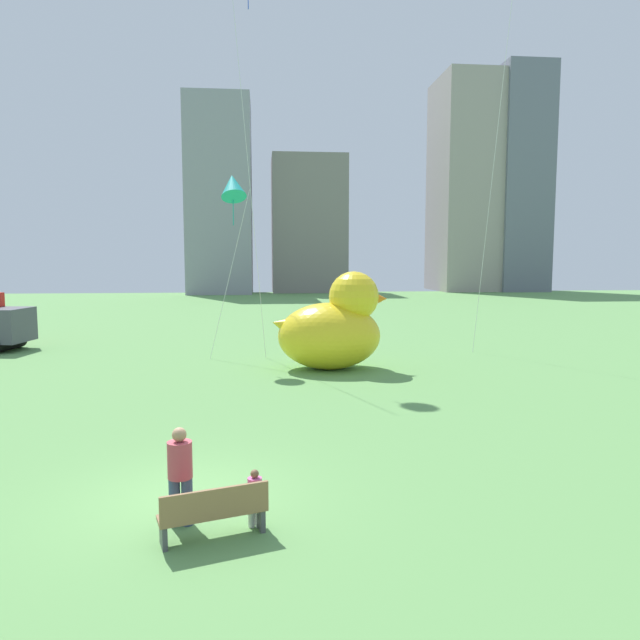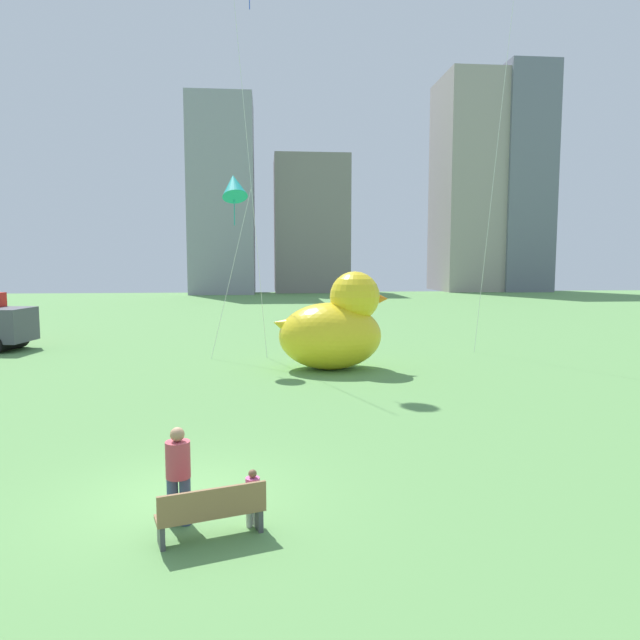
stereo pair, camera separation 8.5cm
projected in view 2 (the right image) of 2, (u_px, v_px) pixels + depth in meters
name	position (u px, v px, depth m)	size (l,w,h in m)	color
ground_plane	(184.00, 498.00, 11.13)	(140.00, 140.00, 0.00)	#619851
park_bench	(212.00, 511.00, 9.45)	(1.81, 0.96, 0.90)	olive
person_adult	(178.00, 471.00, 9.93)	(0.42, 0.42, 1.72)	#38476B
person_child	(253.00, 495.00, 9.90)	(0.25, 0.25, 1.01)	silver
giant_inflatable_duck	(334.00, 328.00, 24.08)	(4.89, 3.14, 4.05)	yellow
city_skyline	(402.00, 195.00, 82.22)	(49.65, 14.26, 31.27)	gray
kite_teal	(234.00, 186.00, 25.28)	(1.90, 2.03, 8.46)	silver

